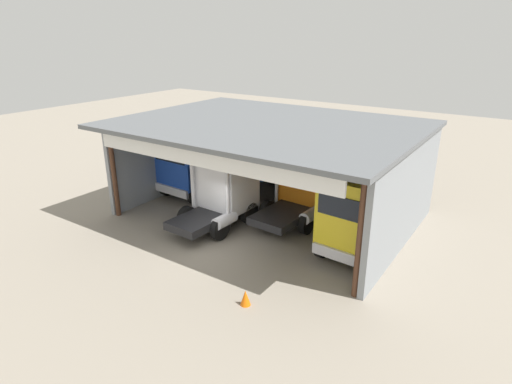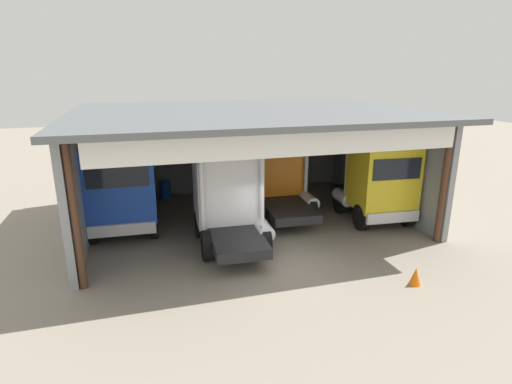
% 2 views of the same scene
% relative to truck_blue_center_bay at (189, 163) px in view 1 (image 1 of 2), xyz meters
% --- Properties ---
extents(ground_plane, '(80.00, 80.00, 0.00)m').
position_rel_truck_blue_center_bay_xyz_m(ground_plane, '(5.18, -4.29, -1.91)').
color(ground_plane, gray).
rests_on(ground_plane, ground).
extents(workshop_shed, '(13.76, 10.55, 4.80)m').
position_rel_truck_blue_center_bay_xyz_m(workshop_shed, '(5.18, 1.06, 1.48)').
color(workshop_shed, gray).
rests_on(workshop_shed, ground).
extents(truck_blue_center_bay, '(2.75, 4.93, 3.68)m').
position_rel_truck_blue_center_bay_xyz_m(truck_blue_center_bay, '(0.00, 0.00, 0.00)').
color(truck_blue_center_bay, '#1E47B7').
rests_on(truck_blue_center_bay, ground).
extents(truck_white_center_left_bay, '(2.59, 4.61, 3.66)m').
position_rel_truck_blue_center_bay_xyz_m(truck_white_center_left_bay, '(3.87, -1.84, -0.02)').
color(truck_white_center_left_bay, white).
rests_on(truck_white_center_left_bay, ground).
extents(truck_orange_right_bay, '(2.79, 5.12, 3.72)m').
position_rel_truck_blue_center_bay_xyz_m(truck_orange_right_bay, '(6.75, 1.05, -0.07)').
color(truck_orange_right_bay, orange).
rests_on(truck_orange_right_bay, ground).
extents(truck_yellow_center_right_bay, '(2.62, 4.58, 3.62)m').
position_rel_truck_blue_center_bay_xyz_m(truck_yellow_center_right_bay, '(10.39, -1.61, -0.08)').
color(truck_yellow_center_right_bay, yellow).
rests_on(truck_yellow_center_right_bay, ground).
extents(oil_drum, '(0.58, 0.58, 0.91)m').
position_rel_truck_blue_center_bay_xyz_m(oil_drum, '(1.89, 4.31, -1.45)').
color(oil_drum, '#194CB2').
rests_on(oil_drum, ground).
extents(tool_cart, '(0.90, 0.60, 1.00)m').
position_rel_truck_blue_center_bay_xyz_m(tool_cart, '(0.51, 3.33, -1.41)').
color(tool_cart, '#1E59A5').
rests_on(tool_cart, ground).
extents(traffic_cone, '(0.36, 0.36, 0.56)m').
position_rel_truck_blue_center_bay_xyz_m(traffic_cone, '(8.62, -6.75, -1.63)').
color(traffic_cone, orange).
rests_on(traffic_cone, ground).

